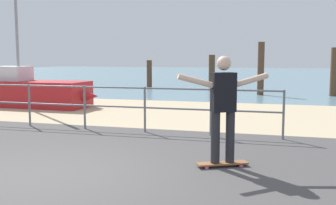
% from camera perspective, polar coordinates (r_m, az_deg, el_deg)
% --- Properties ---
extents(ground_plane, '(24.00, 10.00, 0.04)m').
position_cam_1_polar(ground_plane, '(5.28, -21.72, -12.97)').
color(ground_plane, '#474444').
rests_on(ground_plane, ground).
extents(beach_strip, '(24.00, 6.00, 0.04)m').
position_cam_1_polar(beach_strip, '(12.42, 1.42, -1.46)').
color(beach_strip, tan).
rests_on(beach_strip, ground).
extents(sea_surface, '(72.00, 50.00, 0.04)m').
position_cam_1_polar(sea_surface, '(40.07, 11.61, 3.89)').
color(sea_surface, slate).
rests_on(sea_surface, ground).
extents(railing_fence, '(12.15, 0.05, 1.05)m').
position_cam_1_polar(railing_fence, '(10.47, -19.14, 0.52)').
color(railing_fence, slate).
rests_on(railing_fence, ground).
extents(sailboat, '(4.98, 1.51, 5.61)m').
position_cam_1_polar(sailboat, '(14.60, -18.97, 1.45)').
color(sailboat, '#B21E23').
rests_on(sailboat, ground).
extents(skateboard, '(0.80, 0.55, 0.08)m').
position_cam_1_polar(skateboard, '(6.36, 7.74, -8.59)').
color(skateboard, brown).
rests_on(skateboard, ground).
extents(skateboarder, '(1.32, 0.75, 1.65)m').
position_cam_1_polar(skateboarder, '(6.19, 7.87, -0.07)').
color(skateboarder, '#26262B').
rests_on(skateboarder, skateboard).
extents(groyne_post_0, '(0.29, 0.29, 1.55)m').
position_cam_1_polar(groyne_post_0, '(22.52, -2.68, 4.07)').
color(groyne_post_0, '#513826').
rests_on(groyne_post_0, ground).
extents(groyne_post_1, '(0.37, 0.37, 1.85)m').
position_cam_1_polar(groyne_post_1, '(24.05, 6.25, 4.56)').
color(groyne_post_1, '#513826').
rests_on(groyne_post_1, ground).
extents(groyne_post_2, '(0.29, 0.29, 2.39)m').
position_cam_1_polar(groyne_post_2, '(18.49, 13.06, 4.69)').
color(groyne_post_2, '#513826').
rests_on(groyne_post_2, ground).
extents(groyne_post_3, '(0.35, 0.35, 2.13)m').
position_cam_1_polar(groyne_post_3, '(18.93, 22.61, 4.01)').
color(groyne_post_3, '#513826').
rests_on(groyne_post_3, ground).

